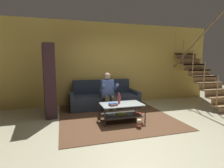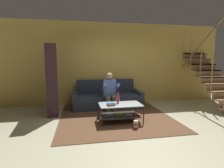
{
  "view_description": "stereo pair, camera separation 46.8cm",
  "coord_description": "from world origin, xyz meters",
  "px_view_note": "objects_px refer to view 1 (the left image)",
  "views": [
    {
      "loc": [
        -1.64,
        -3.77,
        1.53
      ],
      "look_at": [
        -0.32,
        0.75,
        0.92
      ],
      "focal_mm": 28.0,
      "sensor_mm": 36.0,
      "label": 1
    },
    {
      "loc": [
        -1.18,
        -3.88,
        1.53
      ],
      "look_at": [
        -0.32,
        0.75,
        0.92
      ],
      "focal_mm": 28.0,
      "sensor_mm": 36.0,
      "label": 2
    }
  ],
  "objects_px": {
    "couch": "(104,98)",
    "vase": "(119,98)",
    "bookshelf": "(48,84)",
    "book_stack": "(113,104)",
    "popcorn_tub": "(139,123)",
    "coffee_table": "(122,110)",
    "person_seated_center": "(108,91)"
  },
  "relations": [
    {
      "from": "couch",
      "to": "vase",
      "type": "xyz_separation_m",
      "value": [
        0.06,
        -1.42,
        0.3
      ]
    },
    {
      "from": "bookshelf",
      "to": "book_stack",
      "type": "bearing_deg",
      "value": -36.51
    },
    {
      "from": "couch",
      "to": "popcorn_tub",
      "type": "xyz_separation_m",
      "value": [
        0.34,
        -2.08,
        -0.18
      ]
    },
    {
      "from": "couch",
      "to": "vase",
      "type": "height_order",
      "value": "couch"
    },
    {
      "from": "coffee_table",
      "to": "bookshelf",
      "type": "distance_m",
      "value": 2.21
    },
    {
      "from": "person_seated_center",
      "to": "coffee_table",
      "type": "relative_size",
      "value": 1.11
    },
    {
      "from": "person_seated_center",
      "to": "bookshelf",
      "type": "bearing_deg",
      "value": 176.74
    },
    {
      "from": "person_seated_center",
      "to": "book_stack",
      "type": "bearing_deg",
      "value": -98.49
    },
    {
      "from": "vase",
      "to": "person_seated_center",
      "type": "bearing_deg",
      "value": 94.18
    },
    {
      "from": "person_seated_center",
      "to": "book_stack",
      "type": "relative_size",
      "value": 5.37
    },
    {
      "from": "couch",
      "to": "person_seated_center",
      "type": "distance_m",
      "value": 0.67
    },
    {
      "from": "person_seated_center",
      "to": "vase",
      "type": "relative_size",
      "value": 4.42
    },
    {
      "from": "couch",
      "to": "book_stack",
      "type": "relative_size",
      "value": 10.28
    },
    {
      "from": "bookshelf",
      "to": "vase",
      "type": "bearing_deg",
      "value": -27.97
    },
    {
      "from": "coffee_table",
      "to": "book_stack",
      "type": "relative_size",
      "value": 4.83
    },
    {
      "from": "vase",
      "to": "popcorn_tub",
      "type": "bearing_deg",
      "value": -67.38
    },
    {
      "from": "person_seated_center",
      "to": "coffee_table",
      "type": "bearing_deg",
      "value": -84.0
    },
    {
      "from": "vase",
      "to": "popcorn_tub",
      "type": "distance_m",
      "value": 0.86
    },
    {
      "from": "bookshelf",
      "to": "popcorn_tub",
      "type": "height_order",
      "value": "bookshelf"
    },
    {
      "from": "coffee_table",
      "to": "vase",
      "type": "relative_size",
      "value": 3.97
    },
    {
      "from": "coffee_table",
      "to": "popcorn_tub",
      "type": "bearing_deg",
      "value": -66.76
    },
    {
      "from": "person_seated_center",
      "to": "popcorn_tub",
      "type": "height_order",
      "value": "person_seated_center"
    },
    {
      "from": "popcorn_tub",
      "to": "book_stack",
      "type": "bearing_deg",
      "value": 138.11
    },
    {
      "from": "vase",
      "to": "popcorn_tub",
      "type": "xyz_separation_m",
      "value": [
        0.27,
        -0.66,
        -0.48
      ]
    },
    {
      "from": "vase",
      "to": "couch",
      "type": "bearing_deg",
      "value": 92.53
    },
    {
      "from": "coffee_table",
      "to": "book_stack",
      "type": "height_order",
      "value": "book_stack"
    },
    {
      "from": "coffee_table",
      "to": "couch",
      "type": "bearing_deg",
      "value": 93.8
    },
    {
      "from": "bookshelf",
      "to": "popcorn_tub",
      "type": "xyz_separation_m",
      "value": [
        2.08,
        -1.61,
        -0.8
      ]
    },
    {
      "from": "book_stack",
      "to": "bookshelf",
      "type": "relative_size",
      "value": 0.11
    },
    {
      "from": "vase",
      "to": "popcorn_tub",
      "type": "relative_size",
      "value": 1.33
    },
    {
      "from": "person_seated_center",
      "to": "vase",
      "type": "xyz_separation_m",
      "value": [
        0.06,
        -0.86,
        -0.06
      ]
    },
    {
      "from": "book_stack",
      "to": "popcorn_tub",
      "type": "bearing_deg",
      "value": -41.89
    }
  ]
}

